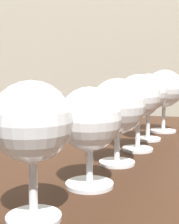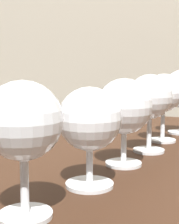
% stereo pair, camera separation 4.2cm
% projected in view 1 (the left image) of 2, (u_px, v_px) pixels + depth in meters
% --- Properties ---
extents(dining_table, '(1.10, 0.95, 0.70)m').
position_uv_depth(dining_table, '(124.00, 188.00, 0.68)').
color(dining_table, '#382114').
rests_on(dining_table, ground_plane).
extents(wine_glass_port, '(0.08, 0.08, 0.14)m').
position_uv_depth(wine_glass_port, '(32.00, 125.00, 0.32)').
color(wine_glass_port, white).
rests_on(wine_glass_port, dining_table).
extents(wine_glass_rose, '(0.08, 0.08, 0.13)m').
position_uv_depth(wine_glass_rose, '(90.00, 122.00, 0.42)').
color(wine_glass_rose, white).
rests_on(wine_glass_rose, dining_table).
extents(wine_glass_cabernet, '(0.09, 0.09, 0.14)m').
position_uv_depth(wine_glass_cabernet, '(117.00, 107.00, 0.52)').
color(wine_glass_cabernet, white).
rests_on(wine_glass_cabernet, dining_table).
extents(wine_glass_pinot, '(0.08, 0.08, 0.14)m').
position_uv_depth(wine_glass_pinot, '(138.00, 98.00, 0.62)').
color(wine_glass_pinot, white).
rests_on(wine_glass_pinot, dining_table).
extents(wine_glass_white, '(0.08, 0.08, 0.15)m').
position_uv_depth(wine_glass_white, '(149.00, 94.00, 0.71)').
color(wine_glass_white, white).
rests_on(wine_glass_white, dining_table).
extents(wine_glass_chardonnay, '(0.09, 0.09, 0.15)m').
position_uv_depth(wine_glass_chardonnay, '(164.00, 89.00, 0.81)').
color(wine_glass_chardonnay, white).
rests_on(wine_glass_chardonnay, dining_table).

